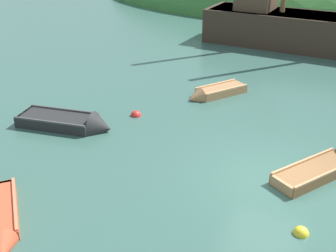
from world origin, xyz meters
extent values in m
plane|color=#33564C|center=(0.00, 0.00, 0.00)|extent=(120.00, 120.00, 0.00)
cube|color=#38281E|center=(-2.42, 15.39, 0.65)|extent=(13.38, 3.78, 2.91)
cube|color=#997A51|center=(-2.42, 15.39, 2.06)|extent=(12.84, 3.49, 0.10)
cube|color=#4C3828|center=(-6.14, 15.26, 2.66)|extent=(2.28, 2.40, 1.10)
cube|color=black|center=(-8.42, -0.54, 0.14)|extent=(3.25, 2.00, 0.52)
cone|color=black|center=(-6.60, -0.07, 0.14)|extent=(1.02, 1.36, 1.21)
cube|color=#3B3B3B|center=(-9.84, -0.91, 0.22)|extent=(0.40, 1.14, 0.36)
cube|color=#3B3B3B|center=(-7.91, -0.41, 0.34)|extent=(0.47, 1.18, 0.05)
cube|color=#3B3B3B|center=(-8.94, -0.67, 0.34)|extent=(0.47, 1.18, 0.05)
cube|color=#3B3B3B|center=(-8.27, -1.12, 0.43)|extent=(2.89, 0.82, 0.07)
cube|color=#3B3B3B|center=(-8.57, 0.04, 0.43)|extent=(2.89, 0.82, 0.07)
cube|color=#C64C2D|center=(-5.86, -5.48, 0.08)|extent=(2.55, 2.32, 0.40)
cone|color=#C64C2D|center=(-4.63, -6.49, 0.08)|extent=(1.05, 1.08, 0.87)
cube|color=#FF6E48|center=(-5.59, -5.16, 0.31)|extent=(1.98, 1.64, 0.07)
cube|color=#9E7047|center=(-4.18, 5.71, 0.11)|extent=(1.93, 2.50, 0.46)
cone|color=#9E7047|center=(-4.88, 4.41, 0.11)|extent=(1.06, 0.95, 0.88)
cube|color=tan|center=(-3.64, 6.69, 0.18)|extent=(0.79, 0.50, 0.32)
cube|color=tan|center=(-4.37, 5.35, 0.28)|extent=(0.83, 0.56, 0.05)
cube|color=tan|center=(-3.98, 6.07, 0.28)|extent=(0.83, 0.56, 0.05)
cube|color=tan|center=(-4.55, 5.91, 0.37)|extent=(1.17, 2.05, 0.07)
cube|color=tan|center=(-3.81, 5.51, 0.37)|extent=(1.17, 2.05, 0.07)
cube|color=brown|center=(1.15, 0.78, 0.11)|extent=(2.20, 3.04, 0.45)
cube|color=#AE7B4F|center=(0.52, -0.47, 0.18)|extent=(0.84, 0.51, 0.32)
cube|color=#AE7B4F|center=(1.38, 1.23, 0.27)|extent=(0.89, 0.57, 0.05)
cube|color=#AE7B4F|center=(0.92, 0.32, 0.27)|extent=(0.89, 0.57, 0.05)
cube|color=#AE7B4F|center=(1.55, 0.57, 0.36)|extent=(1.37, 2.57, 0.07)
cube|color=#AE7B4F|center=(0.75, 0.98, 0.36)|extent=(1.37, 2.57, 0.07)
sphere|color=red|center=(-6.27, 1.76, 0.00)|extent=(0.44, 0.44, 0.44)
sphere|color=yellow|center=(1.50, -2.09, 0.00)|extent=(0.41, 0.41, 0.41)
camera|label=1|loc=(2.79, -11.12, 7.32)|focal=44.73mm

